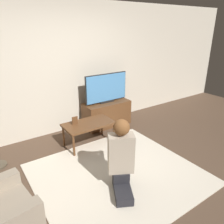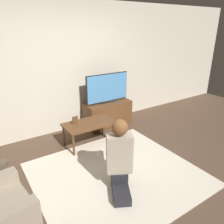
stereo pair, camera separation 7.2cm
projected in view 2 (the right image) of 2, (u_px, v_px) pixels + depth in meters
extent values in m
plane|color=brown|center=(116.00, 174.00, 3.33)|extent=(10.00, 10.00, 0.00)
cube|color=beige|center=(62.00, 69.00, 4.35)|extent=(10.00, 0.06, 2.60)
cube|color=beige|center=(116.00, 174.00, 3.32)|extent=(2.34, 2.14, 0.02)
cube|color=brown|center=(108.00, 114.00, 4.90)|extent=(1.04, 0.45, 0.55)
cube|color=black|center=(108.00, 101.00, 4.79)|extent=(0.34, 0.08, 0.04)
cube|color=black|center=(107.00, 88.00, 4.68)|extent=(1.01, 0.03, 0.61)
cube|color=#4C8CC6|center=(107.00, 88.00, 4.68)|extent=(0.98, 0.04, 0.58)
cube|color=brown|center=(89.00, 124.00, 4.03)|extent=(0.92, 0.52, 0.04)
cylinder|color=brown|center=(74.00, 146.00, 3.73)|extent=(0.04, 0.04, 0.41)
cylinder|color=brown|center=(114.00, 133.00, 4.16)|extent=(0.04, 0.04, 0.41)
cylinder|color=brown|center=(64.00, 136.00, 4.07)|extent=(0.04, 0.04, 0.41)
cylinder|color=brown|center=(102.00, 125.00, 4.50)|extent=(0.04, 0.04, 0.41)
cube|color=#232328|center=(121.00, 191.00, 2.90)|extent=(0.41, 0.52, 0.11)
cube|color=#232328|center=(119.00, 174.00, 3.02)|extent=(0.31, 0.32, 0.14)
cube|color=tan|center=(119.00, 153.00, 2.90)|extent=(0.39, 0.34, 0.54)
sphere|color=tan|center=(120.00, 128.00, 2.76)|extent=(0.21, 0.21, 0.21)
sphere|color=brown|center=(120.00, 127.00, 2.73)|extent=(0.21, 0.21, 0.21)
cube|color=black|center=(116.00, 138.00, 3.23)|extent=(0.13, 0.10, 0.04)
cylinder|color=tan|center=(124.00, 142.00, 3.13)|extent=(0.20, 0.30, 0.07)
cylinder|color=tan|center=(110.00, 142.00, 3.11)|extent=(0.20, 0.30, 0.07)
cube|color=brown|center=(75.00, 120.00, 3.95)|extent=(0.11, 0.01, 0.15)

